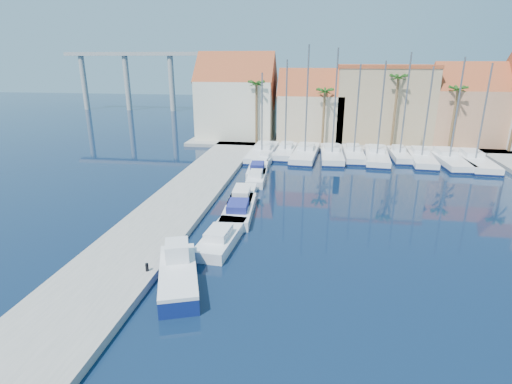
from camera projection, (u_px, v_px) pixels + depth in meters
The scene contains 30 objects.
ground at pixel (247, 311), 21.38m from camera, with size 260.00×260.00×0.00m, color black.
quay_west at pixel (174, 209), 35.27m from camera, with size 6.00×77.00×0.50m, color gray.
shore_north at pixel (359, 140), 64.80m from camera, with size 54.00×16.00×0.50m, color gray.
bollard at pixel (147, 267), 24.33m from camera, with size 0.20×0.20×0.50m, color black.
fishing_boat at pixel (178, 273), 23.68m from camera, with size 4.18×6.75×2.24m.
motorboat_west_0 at pixel (221, 237), 29.02m from camera, with size 2.65×6.86×1.40m.
motorboat_west_1 at pixel (239, 210), 34.31m from camera, with size 2.85×7.49×1.40m.
motorboat_west_2 at pixel (242, 196), 37.58m from camera, with size 2.52×6.68×1.40m.
motorboat_west_3 at pixel (257, 178), 43.55m from camera, with size 2.09×5.75×1.40m.
motorboat_west_4 at pixel (258, 169), 46.93m from camera, with size 2.54×6.75×1.40m.
motorboat_west_5 at pixel (266, 158), 52.03m from camera, with size 2.09×5.30×1.40m.
sailboat_0 at pixel (263, 152), 55.21m from camera, with size 3.40×11.74×11.14m.
sailboat_1 at pixel (286, 151), 55.58m from camera, with size 2.81×9.21×12.75m.
sailboat_2 at pixel (305, 153), 54.50m from camera, with size 3.90×11.70×14.54m.
sailboat_3 at pixel (332, 154), 53.96m from camera, with size 3.04×10.79×14.15m.
sailboat_4 at pixel (353, 154), 54.15m from camera, with size 2.71×9.70×12.20m.
sailboat_5 at pixel (377, 156), 53.17m from camera, with size 3.78×11.27×12.62m.
sailboat_6 at pixel (399, 154), 53.54m from camera, with size 2.18×8.11×13.63m.
sailboat_7 at pixel (421, 157), 52.24m from camera, with size 3.54×10.75×11.98m.
sailboat_8 at pixel (447, 159), 51.60m from camera, with size 3.71×11.82×13.05m.
sailboat_9 at pixel (473, 160), 50.76m from camera, with size 3.52×11.83×12.37m.
building_0 at pixel (237, 100), 64.81m from camera, with size 12.30×9.00×13.50m.
building_1 at pixel (311, 109), 63.44m from camera, with size 10.30×8.00×11.00m.
building_2 at pixel (382, 103), 62.46m from camera, with size 14.20×10.20×11.50m.
building_3 at pixel (465, 108), 59.89m from camera, with size 10.30×8.00×12.00m.
palm_0 at pixel (256, 86), 58.73m from camera, with size 2.60×2.60×10.15m.
palm_1 at pixel (325, 93), 57.56m from camera, with size 2.60×2.60×9.15m.
palm_2 at pixel (398, 80), 55.50m from camera, with size 2.60×2.60×11.15m.
palm_3 at pixel (458, 91), 54.77m from camera, with size 2.60×2.60×9.65m.
viaduct at pixel (152, 70), 100.69m from camera, with size 48.00×2.20×14.45m.
Camera 1 is at (3.33, -17.96, 12.83)m, focal length 28.00 mm.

